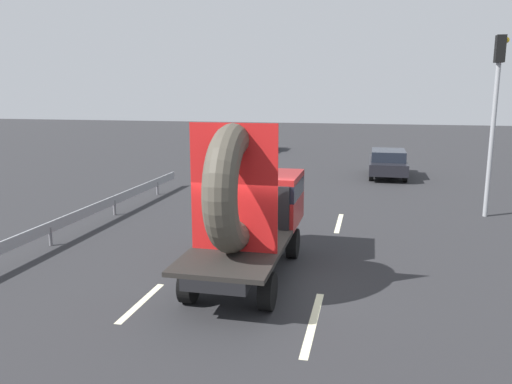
% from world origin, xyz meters
% --- Properties ---
extents(ground_plane, '(120.00, 120.00, 0.00)m').
position_xyz_m(ground_plane, '(0.00, 0.00, 0.00)').
color(ground_plane, '#28282B').
extents(flatbed_truck, '(2.02, 5.43, 3.78)m').
position_xyz_m(flatbed_truck, '(-0.27, 0.54, 1.74)').
color(flatbed_truck, black).
rests_on(flatbed_truck, ground_plane).
extents(distant_sedan, '(1.87, 4.36, 1.42)m').
position_xyz_m(distant_sedan, '(3.41, 15.96, 0.76)').
color(distant_sedan, black).
rests_on(distant_sedan, ground_plane).
extents(traffic_light, '(0.42, 0.36, 6.27)m').
position_xyz_m(traffic_light, '(6.63, 8.01, 4.05)').
color(traffic_light, gray).
rests_on(traffic_light, ground_plane).
extents(guardrail, '(0.10, 15.18, 0.71)m').
position_xyz_m(guardrail, '(-6.46, 3.32, 0.53)').
color(guardrail, gray).
rests_on(guardrail, ground_plane).
extents(lane_dash_left_near, '(0.16, 2.10, 0.01)m').
position_xyz_m(lane_dash_left_near, '(-2.11, -1.73, 0.00)').
color(lane_dash_left_near, beige).
rests_on(lane_dash_left_near, ground_plane).
extents(lane_dash_left_far, '(0.16, 2.31, 0.01)m').
position_xyz_m(lane_dash_left_far, '(-2.11, 6.07, 0.00)').
color(lane_dash_left_far, beige).
rests_on(lane_dash_left_far, ground_plane).
extents(lane_dash_right_near, '(0.16, 2.87, 0.01)m').
position_xyz_m(lane_dash_right_near, '(1.57, -1.86, 0.00)').
color(lane_dash_right_near, beige).
rests_on(lane_dash_right_near, ground_plane).
extents(lane_dash_right_far, '(0.16, 2.57, 0.01)m').
position_xyz_m(lane_dash_right_far, '(1.57, 5.87, 0.00)').
color(lane_dash_right_far, beige).
rests_on(lane_dash_right_far, ground_plane).
extents(oncoming_car, '(1.71, 3.99, 1.30)m').
position_xyz_m(oncoming_car, '(-5.48, 26.15, 0.70)').
color(oncoming_car, black).
rests_on(oncoming_car, ground_plane).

